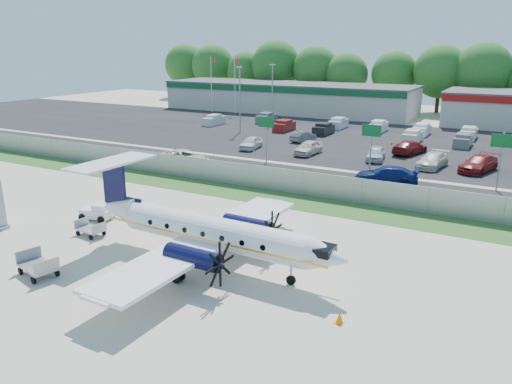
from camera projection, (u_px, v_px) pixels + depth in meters
The scene contains 30 objects.
ground at pixel (207, 254), 29.45m from camera, with size 170.00×170.00×0.00m, color beige.
grass_verge at pixel (292, 201), 39.56m from camera, with size 170.00×4.00×0.02m, color #2D561E.
access_road at pixel (324, 181), 45.45m from camera, with size 170.00×8.00×0.02m, color black.
parking_lot at pixel (384, 143), 63.13m from camera, with size 170.00×32.00×0.02m, color black.
perimeter_fence at pixel (303, 183), 40.96m from camera, with size 120.00×0.06×1.99m.
building_west at pixel (287, 97), 91.92m from camera, with size 46.40×12.40×5.24m.
sign_left at pixel (266, 129), 51.39m from camera, with size 1.80×0.26×5.00m.
sign_mid at pixel (371, 138), 46.34m from camera, with size 1.80×0.26×5.00m.
sign_right at pixel (502, 149), 41.29m from camera, with size 1.80×0.26×5.00m.
flagpole_west at pixel (212, 81), 90.66m from camera, with size 1.06×0.12×10.00m.
flagpole_east at pixel (235, 82), 88.37m from camera, with size 1.06×0.12×10.00m.
light_pole_nw at pixel (240, 95), 69.15m from camera, with size 0.90×0.35×9.09m.
light_pole_sw at pixel (272, 90), 77.57m from camera, with size 0.90×0.35×9.09m.
tree_line at pixel (433, 112), 91.77m from camera, with size 112.00×6.00×14.00m, color #235D1B, non-canonical shape.
aircraft at pixel (209, 231), 27.68m from camera, with size 16.45×16.24×5.12m.
pushback_tug at pixel (98, 212), 35.27m from camera, with size 2.37×1.90×1.17m.
baggage_cart_near at pixel (90, 229), 32.29m from camera, with size 1.96×1.29×0.97m.
baggage_cart_far at pixel (38, 266), 26.65m from camera, with size 2.57×1.91×1.20m.
cone_nose at pixel (340, 318), 22.12m from camera, with size 0.38×0.38×0.54m.
cone_starboard_wing at pixel (351, 194), 40.63m from camera, with size 0.34×0.34×0.49m.
road_car_west at pixel (184, 166), 50.97m from camera, with size 2.74×5.94×1.65m, color beige.
road_car_mid at pixel (386, 184), 44.48m from camera, with size 2.22×5.47×1.59m, color navy.
parked_car_a at pixel (251, 149), 59.39m from camera, with size 1.73×4.31×1.47m, color silver.
parked_car_b at pixel (308, 154), 56.38m from camera, with size 1.87×4.64×1.58m, color beige.
parked_car_c at pixel (375, 160), 53.48m from camera, with size 1.77×4.41×1.50m, color silver.
parked_car_d at pixel (432, 168), 50.33m from camera, with size 2.09×5.14×1.49m, color beige.
parked_car_e at pixel (478, 172), 48.71m from camera, with size 2.21×5.44×1.58m, color maroon.
parked_car_f at pixel (303, 141), 63.96m from camera, with size 1.40×4.00×1.32m, color #595B5E.
parked_car_g at pixel (409, 154), 56.59m from camera, with size 2.16×5.33×1.55m, color maroon.
far_parking_rows at pixel (394, 137), 67.35m from camera, with size 56.00×10.00×1.60m, color gray, non-canonical shape.
Camera 1 is at (15.54, -22.51, 11.89)m, focal length 35.00 mm.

